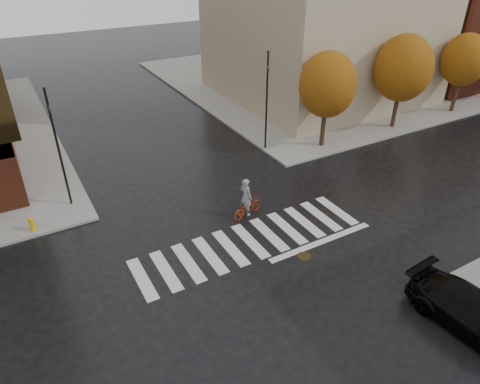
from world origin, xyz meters
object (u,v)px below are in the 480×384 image
at_px(traffic_light_nw, 57,143).
at_px(traffic_light_ne, 267,96).
at_px(cyclist, 247,203).
at_px(sedan, 475,314).
at_px(fire_hydrant, 32,223).

xyz_separation_m(traffic_light_nw, traffic_light_ne, (13.27, 0.84, 0.03)).
bearing_deg(traffic_light_ne, traffic_light_nw, -2.64).
relative_size(cyclist, traffic_light_nw, 0.35).
height_order(sedan, traffic_light_ne, traffic_light_ne).
xyz_separation_m(cyclist, fire_hydrant, (-10.12, 4.00, -0.19)).
xyz_separation_m(sedan, cyclist, (-3.52, 10.83, 0.02)).
distance_m(traffic_light_nw, fire_hydrant, 4.22).
distance_m(cyclist, traffic_light_nw, 10.22).
bearing_deg(fire_hydrant, traffic_light_nw, 37.43).
bearing_deg(traffic_light_ne, cyclist, 44.45).
bearing_deg(traffic_light_ne, sedan, 77.81).
bearing_deg(cyclist, fire_hydrant, 52.45).
bearing_deg(sedan, traffic_light_nw, 119.90).
bearing_deg(cyclist, traffic_light_ne, -55.24).
height_order(traffic_light_nw, fire_hydrant, traffic_light_nw).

